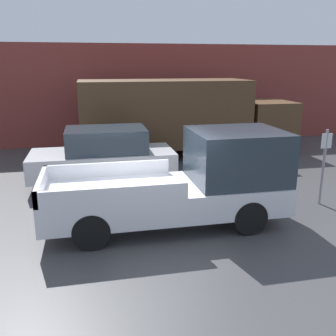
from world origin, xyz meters
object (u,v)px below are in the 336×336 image
Objects in this scene: delivery_truck at (181,115)px; parking_sign at (324,163)px; car at (104,156)px; pickup_truck at (191,182)px; newspaper_box at (124,134)px.

delivery_truck reaches higher than parking_sign.
car is 0.51× the size of delivery_truck.
delivery_truck is 6.94m from parking_sign.
pickup_truck is 1.25× the size of car.
car is at bearing 150.91° from parking_sign.
car is 4.78m from delivery_truck.
parking_sign is at bearing -69.91° from delivery_truck.
newspaper_box is (-0.69, 9.36, -0.52)m from pickup_truck.
newspaper_box is (-2.15, 2.44, -1.19)m from delivery_truck.
pickup_truck is 3.86m from parking_sign.
delivery_truck is (1.45, 6.92, 0.67)m from pickup_truck.
parking_sign is (5.73, -3.19, 0.28)m from car.
pickup_truck is at bearing -85.77° from newspaper_box.
newspaper_box is at bearing 78.11° from car.
pickup_truck reaches higher than parking_sign.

